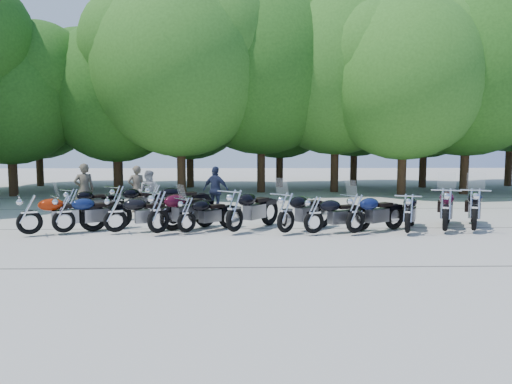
{
  "coord_description": "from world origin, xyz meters",
  "views": [
    {
      "loc": [
        -0.29,
        -11.95,
        2.37
      ],
      "look_at": [
        0.0,
        1.5,
        1.1
      ],
      "focal_mm": 32.0,
      "sensor_mm": 36.0,
      "label": 1
    }
  ],
  "objects_px": {
    "motorcycle_4": "(187,214)",
    "motorcycle_6": "(286,211)",
    "motorcycle_13": "(118,201)",
    "motorcycle_3": "(158,210)",
    "motorcycle_8": "(355,212)",
    "rider_2": "(216,190)",
    "rider_3": "(137,189)",
    "motorcycle_5": "(235,209)",
    "motorcycle_10": "(446,208)",
    "motorcycle_14": "(154,200)",
    "motorcycle_9": "(408,212)",
    "rider_0": "(84,190)",
    "rider_1": "(148,193)",
    "motorcycle_7": "(314,213)",
    "motorcycle_0": "(29,213)",
    "motorcycle_1": "(64,212)",
    "motorcycle_2": "(115,212)",
    "motorcycle_11": "(475,208)",
    "motorcycle_12": "(72,203)"
  },
  "relations": [
    {
      "from": "motorcycle_4",
      "to": "motorcycle_6",
      "type": "xyz_separation_m",
      "value": [
        2.75,
        -0.16,
        0.08
      ]
    },
    {
      "from": "motorcycle_4",
      "to": "motorcycle_13",
      "type": "distance_m",
      "value": 3.62
    },
    {
      "from": "motorcycle_3",
      "to": "motorcycle_8",
      "type": "height_order",
      "value": "motorcycle_3"
    },
    {
      "from": "motorcycle_8",
      "to": "rider_2",
      "type": "height_order",
      "value": "rider_2"
    },
    {
      "from": "motorcycle_4",
      "to": "rider_3",
      "type": "xyz_separation_m",
      "value": [
        -2.46,
        4.59,
        0.29
      ]
    },
    {
      "from": "motorcycle_5",
      "to": "motorcycle_10",
      "type": "xyz_separation_m",
      "value": [
        5.91,
        -0.02,
        0.02
      ]
    },
    {
      "from": "motorcycle_8",
      "to": "motorcycle_14",
      "type": "bearing_deg",
      "value": 32.47
    },
    {
      "from": "motorcycle_9",
      "to": "rider_2",
      "type": "height_order",
      "value": "rider_2"
    },
    {
      "from": "rider_0",
      "to": "motorcycle_8",
      "type": "bearing_deg",
      "value": 134.64
    },
    {
      "from": "motorcycle_10",
      "to": "rider_1",
      "type": "relative_size",
      "value": 1.6
    },
    {
      "from": "motorcycle_7",
      "to": "rider_2",
      "type": "height_order",
      "value": "rider_2"
    },
    {
      "from": "motorcycle_0",
      "to": "motorcycle_5",
      "type": "distance_m",
      "value": 5.55
    },
    {
      "from": "motorcycle_0",
      "to": "motorcycle_9",
      "type": "height_order",
      "value": "same"
    },
    {
      "from": "motorcycle_9",
      "to": "rider_3",
      "type": "xyz_separation_m",
      "value": [
        -8.56,
        4.85,
        0.23
      ]
    },
    {
      "from": "motorcycle_3",
      "to": "rider_3",
      "type": "relative_size",
      "value": 1.41
    },
    {
      "from": "motorcycle_5",
      "to": "motorcycle_8",
      "type": "relative_size",
      "value": 1.1
    },
    {
      "from": "motorcycle_8",
      "to": "rider_1",
      "type": "bearing_deg",
      "value": 25.15
    },
    {
      "from": "motorcycle_1",
      "to": "rider_1",
      "type": "bearing_deg",
      "value": -58.13
    },
    {
      "from": "motorcycle_9",
      "to": "rider_3",
      "type": "relative_size",
      "value": 1.3
    },
    {
      "from": "motorcycle_5",
      "to": "rider_3",
      "type": "bearing_deg",
      "value": -14.97
    },
    {
      "from": "motorcycle_5",
      "to": "motorcycle_2",
      "type": "bearing_deg",
      "value": 34.59
    },
    {
      "from": "motorcycle_11",
      "to": "rider_0",
      "type": "xyz_separation_m",
      "value": [
        -12.18,
        3.6,
        0.21
      ]
    },
    {
      "from": "motorcycle_2",
      "to": "motorcycle_11",
      "type": "height_order",
      "value": "motorcycle_11"
    },
    {
      "from": "motorcycle_0",
      "to": "motorcycle_3",
      "type": "xyz_separation_m",
      "value": [
        3.46,
        0.07,
        0.05
      ]
    },
    {
      "from": "motorcycle_12",
      "to": "motorcycle_3",
      "type": "bearing_deg",
      "value": 176.67
    },
    {
      "from": "motorcycle_5",
      "to": "motorcycle_13",
      "type": "distance_m",
      "value": 4.68
    },
    {
      "from": "motorcycle_2",
      "to": "motorcycle_10",
      "type": "xyz_separation_m",
      "value": [
        9.22,
        -0.08,
        0.1
      ]
    },
    {
      "from": "motorcycle_1",
      "to": "rider_1",
      "type": "height_order",
      "value": "rider_1"
    },
    {
      "from": "motorcycle_8",
      "to": "rider_0",
      "type": "xyz_separation_m",
      "value": [
        -8.73,
        3.87,
        0.29
      ]
    },
    {
      "from": "motorcycle_7",
      "to": "motorcycle_12",
      "type": "distance_m",
      "value": 8.08
    },
    {
      "from": "motorcycle_3",
      "to": "motorcycle_4",
      "type": "bearing_deg",
      "value": -126.11
    },
    {
      "from": "motorcycle_2",
      "to": "motorcycle_4",
      "type": "relative_size",
      "value": 1.07
    },
    {
      "from": "motorcycle_7",
      "to": "motorcycle_2",
      "type": "bearing_deg",
      "value": 63.95
    },
    {
      "from": "motorcycle_1",
      "to": "rider_0",
      "type": "height_order",
      "value": "rider_0"
    },
    {
      "from": "motorcycle_0",
      "to": "motorcycle_9",
      "type": "bearing_deg",
      "value": -117.44
    },
    {
      "from": "rider_2",
      "to": "rider_3",
      "type": "distance_m",
      "value": 3.06
    },
    {
      "from": "motorcycle_13",
      "to": "rider_0",
      "type": "height_order",
      "value": "rider_0"
    },
    {
      "from": "motorcycle_9",
      "to": "motorcycle_14",
      "type": "xyz_separation_m",
      "value": [
        -7.51,
        2.82,
        0.04
      ]
    },
    {
      "from": "motorcycle_7",
      "to": "motorcycle_11",
      "type": "relative_size",
      "value": 0.85
    },
    {
      "from": "motorcycle_2",
      "to": "rider_1",
      "type": "height_order",
      "value": "rider_1"
    },
    {
      "from": "motorcycle_12",
      "to": "rider_0",
      "type": "relative_size",
      "value": 1.15
    },
    {
      "from": "motorcycle_5",
      "to": "rider_1",
      "type": "relative_size",
      "value": 1.56
    },
    {
      "from": "motorcycle_11",
      "to": "motorcycle_10",
      "type": "bearing_deg",
      "value": 31.36
    },
    {
      "from": "motorcycle_6",
      "to": "motorcycle_13",
      "type": "relative_size",
      "value": 1.01
    },
    {
      "from": "motorcycle_9",
      "to": "motorcycle_13",
      "type": "distance_m",
      "value": 9.14
    },
    {
      "from": "motorcycle_6",
      "to": "motorcycle_9",
      "type": "xyz_separation_m",
      "value": [
        3.36,
        -0.11,
        -0.02
      ]
    },
    {
      "from": "motorcycle_8",
      "to": "motorcycle_14",
      "type": "distance_m",
      "value": 6.67
    },
    {
      "from": "motorcycle_0",
      "to": "motorcycle_5",
      "type": "height_order",
      "value": "motorcycle_5"
    },
    {
      "from": "motorcycle_5",
      "to": "rider_0",
      "type": "xyz_separation_m",
      "value": [
        -5.41,
        3.65,
        0.23
      ]
    },
    {
      "from": "motorcycle_7",
      "to": "rider_1",
      "type": "height_order",
      "value": "rider_1"
    }
  ]
}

